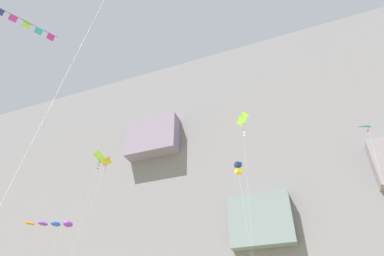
{
  "coord_description": "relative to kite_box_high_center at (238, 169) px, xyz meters",
  "views": [
    {
      "loc": [
        7.62,
        -0.2,
        2.07
      ],
      "look_at": [
        -0.66,
        21.73,
        18.73
      ],
      "focal_mm": 30.77,
      "sensor_mm": 36.0,
      "label": 1
    }
  ],
  "objects": [
    {
      "name": "kite_delta_mid_center",
      "position": [
        16.52,
        -1.48,
        0.71
      ],
      "size": [
        3.66,
        5.68,
        25.06
      ],
      "color": "#38B2D1",
      "rests_on": "ground"
    },
    {
      "name": "kite_diamond_upper_left",
      "position": [
        -20.8,
        -2.96,
        3.91
      ],
      "size": [
        2.53,
        2.79,
        28.96
      ],
      "color": "#8CCC33",
      "rests_on": "ground"
    },
    {
      "name": "kite_diamond_near_cliff",
      "position": [
        -18.08,
        -4.95,
        0.86
      ],
      "size": [
        1.05,
        6.14,
        26.35
      ],
      "color": "yellow",
      "rests_on": "ground"
    },
    {
      "name": "kite_windsock_front_field",
      "position": [
        -25.82,
        -3.17,
        -5.45
      ],
      "size": [
        4.88,
        6.08,
        18.52
      ],
      "color": "purple",
      "rests_on": "ground"
    },
    {
      "name": "kite_banner_far_left",
      "position": [
        -6.35,
        -30.72,
        -5.21
      ],
      "size": [
        3.74,
        4.45,
        19.38
      ],
      "color": "black",
      "rests_on": "ground"
    },
    {
      "name": "kite_diamond_high_left",
      "position": [
        1.71,
        -2.51,
        5.35
      ],
      "size": [
        2.1,
        2.23,
        30.57
      ],
      "color": "#8CCC33",
      "rests_on": "ground"
    },
    {
      "name": "cliff_face",
      "position": [
        0.41,
        26.72,
        7.12
      ],
      "size": [
        180.0,
        32.07,
        60.75
      ],
      "color": "gray",
      "rests_on": "ground"
    },
    {
      "name": "kite_box_high_center",
      "position": [
        0.0,
        0.0,
        0.0
      ],
      "size": [
        2.72,
        5.22,
        24.12
      ],
      "color": "navy",
      "rests_on": "ground"
    }
  ]
}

